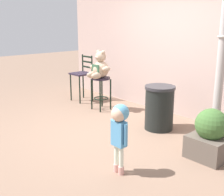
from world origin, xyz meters
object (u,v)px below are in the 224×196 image
bar_stool_with_teddy (101,87)px  child_walking (120,124)px  planter_with_shrub (210,136)px  teddy_bear (100,67)px  trash_bin (159,108)px  bar_chair_empty (82,75)px  lamppost (220,71)px

bar_stool_with_teddy → child_walking: size_ratio=0.78×
bar_stool_with_teddy → planter_with_shrub: bearing=-7.1°
planter_with_shrub → teddy_bear: bearing=173.5°
trash_bin → planter_with_shrub: bearing=-16.5°
trash_bin → bar_chair_empty: 2.46m
trash_bin → planter_with_shrub: size_ratio=1.09×
trash_bin → lamppost: 1.20m
bar_stool_with_teddy → bar_chair_empty: (-0.86, 0.14, 0.11)m
trash_bin → bar_stool_with_teddy: bearing=-179.6°
teddy_bear → child_walking: teddy_bear is taller
lamppost → planter_with_shrub: lamppost is taller
child_walking → trash_bin: (-0.68, 1.59, -0.26)m
teddy_bear → bar_chair_empty: 0.93m
trash_bin → bar_chair_empty: size_ratio=0.72×
bar_stool_with_teddy → child_walking: 2.76m
teddy_bear → planter_with_shrub: size_ratio=0.80×
teddy_bear → lamppost: bearing=7.6°
teddy_bear → trash_bin: teddy_bear is taller
trash_bin → planter_with_shrub: trash_bin is taller
lamppost → planter_with_shrub: (0.29, -0.65, -0.79)m
bar_chair_empty → planter_with_shrub: bearing=-7.6°
bar_chair_empty → planter_with_shrub: (3.65, -0.49, -0.29)m
child_walking → planter_with_shrub: child_walking is taller
child_walking → planter_with_shrub: size_ratio=1.26×
lamppost → teddy_bear: bearing=-172.4°
teddy_bear → planter_with_shrub: bearing=-6.5°
teddy_bear → child_walking: size_ratio=0.63×
child_walking → lamppost: lamppost is taller
teddy_bear → bar_chair_empty: size_ratio=0.53×
lamppost → bar_chair_empty: bearing=-177.2°
trash_bin → bar_chair_empty: (-2.45, 0.13, 0.22)m
trash_bin → child_walking: bearing=-66.9°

